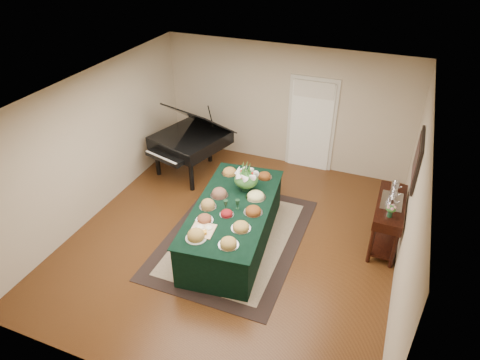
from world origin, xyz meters
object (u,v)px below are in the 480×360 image
at_px(buffet_table, 233,224).
at_px(grand_piano, 190,140).
at_px(mahogany_sideboard, 389,212).
at_px(floral_centerpiece, 246,177).

relative_size(buffet_table, grand_piano, 1.51).
distance_m(grand_piano, mahogany_sideboard, 4.34).
bearing_deg(buffet_table, mahogany_sideboard, 20.53).
height_order(buffet_table, mahogany_sideboard, mahogany_sideboard).
bearing_deg(floral_centerpiece, grand_piano, 143.26).
bearing_deg(floral_centerpiece, buffet_table, -93.17).
height_order(floral_centerpiece, mahogany_sideboard, floral_centerpiece).
xyz_separation_m(floral_centerpiece, grand_piano, (-1.80, 1.34, -0.25)).
relative_size(floral_centerpiece, grand_piano, 0.24).
distance_m(buffet_table, mahogany_sideboard, 2.64).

